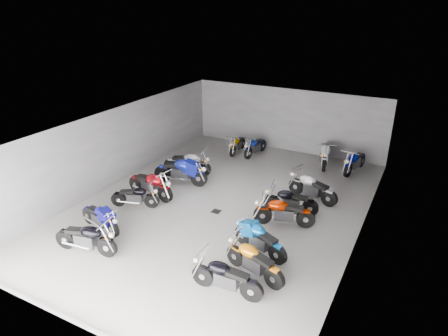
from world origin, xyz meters
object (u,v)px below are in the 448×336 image
Objects in this scene: motorcycle_right_d at (283,212)px; motorcycle_back_c at (255,146)px; motorcycle_left_d at (151,184)px; motorcycle_back_b at (237,144)px; drain_grate at (216,211)px; motorcycle_left_b at (100,218)px; motorcycle_right_e at (290,201)px; motorcycle_right_c at (259,239)px; motorcycle_right_b at (254,261)px; motorcycle_left_e at (181,171)px; motorcycle_back_f at (355,162)px; motorcycle_right_a at (226,277)px; motorcycle_left_c at (135,196)px; motorcycle_left_f at (188,163)px; motorcycle_back_e at (325,154)px; motorcycle_left_a at (86,238)px; motorcycle_right_f at (312,188)px.

motorcycle_back_c is at bearing 13.94° from motorcycle_right_d.
motorcycle_back_b is (0.84, 6.06, -0.10)m from motorcycle_left_d.
drain_grate is 0.16× the size of motorcycle_left_b.
motorcycle_left_d is 5.48m from motorcycle_right_e.
motorcycle_back_c is (-3.51, 7.66, -0.02)m from motorcycle_right_c.
motorcycle_right_b is (2.73, -2.76, 0.50)m from drain_grate.
motorcycle_right_b reaches higher than motorcycle_back_c.
motorcycle_back_f is at bearing 116.29° from motorcycle_left_e.
drain_grate is at bearing 29.75° from motorcycle_right_a.
motorcycle_right_d reaches higher than motorcycle_back_c.
motorcycle_left_c is 0.95× the size of motorcycle_back_b.
motorcycle_left_c reaches higher than drain_grate.
motorcycle_left_f reaches higher than motorcycle_right_c.
motorcycle_back_e reaches higher than motorcycle_right_a.
motorcycle_right_c is at bearing 75.92° from motorcycle_back_e.
motorcycle_back_e is at bearing 124.85° from motorcycle_left_e.
motorcycle_right_b is (5.60, -2.60, -0.04)m from motorcycle_left_d.
motorcycle_left_d reaches higher than motorcycle_right_d.
motorcycle_back_b is (-4.75, 8.66, -0.06)m from motorcycle_right_b.
motorcycle_right_c is 8.42m from motorcycle_back_c.
motorcycle_back_f is at bearing 58.48° from drain_grate.
motorcycle_back_e is at bearing -2.34° from motorcycle_right_a.
motorcycle_left_d is at bearing 52.99° from motorcycle_right_a.
motorcycle_left_a is at bearing 51.45° from motorcycle_back_e.
motorcycle_left_a reaches higher than motorcycle_left_c.
motorcycle_left_f is 1.11× the size of motorcycle_back_c.
motorcycle_left_b is at bearing 78.67° from motorcycle_right_a.
motorcycle_left_a is 4.67m from motorcycle_right_a.
motorcycle_left_c is (-0.01, 1.85, -0.03)m from motorcycle_left_b.
motorcycle_left_b is 1.10× the size of motorcycle_left_c.
motorcycle_back_b is at bearing 46.11° from motorcycle_right_b.
motorcycle_right_f is (0.10, 5.36, 0.01)m from motorcycle_right_b.
motorcycle_right_f is at bearing 82.83° from motorcycle_back_e.
motorcycle_right_d is (2.52, 0.25, 0.51)m from drain_grate.
motorcycle_left_f reaches higher than motorcycle_right_d.
motorcycle_left_d is at bearing 80.55° from motorcycle_back_c.
motorcycle_left_d reaches higher than motorcycle_back_b.
motorcycle_back_e is (5.20, 6.52, 0.02)m from motorcycle_left_d.
motorcycle_right_b is at bearing 51.92° from motorcycle_left_c.
motorcycle_right_b reaches higher than motorcycle_right_e.
motorcycle_left_c is at bearing -13.00° from motorcycle_left_f.
motorcycle_left_c is at bearing 90.80° from motorcycle_right_b.
motorcycle_right_e is 1.45m from motorcycle_right_f.
motorcycle_right_b is at bearing 40.40° from motorcycle_left_e.
motorcycle_back_b is 5.80m from motorcycle_back_f.
motorcycle_back_e is at bearing 69.79° from drain_grate.
motorcycle_right_d is 0.90× the size of motorcycle_back_e.
drain_grate is 3.88m from motorcycle_right_f.
motorcycle_left_d is 6.35m from motorcycle_right_a.
motorcycle_back_f is (4.85, 0.15, 0.04)m from motorcycle_back_c.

